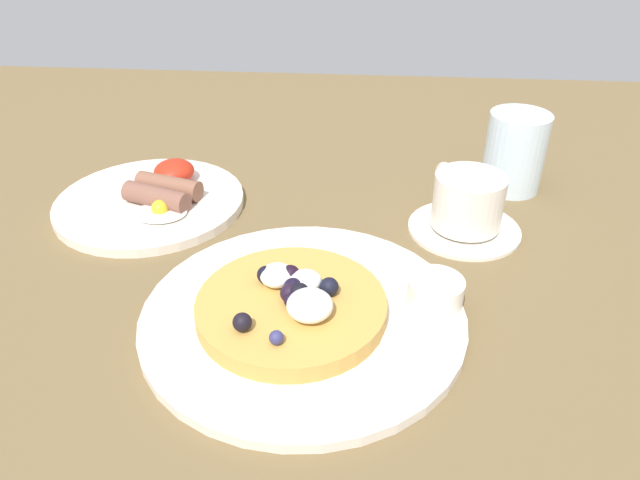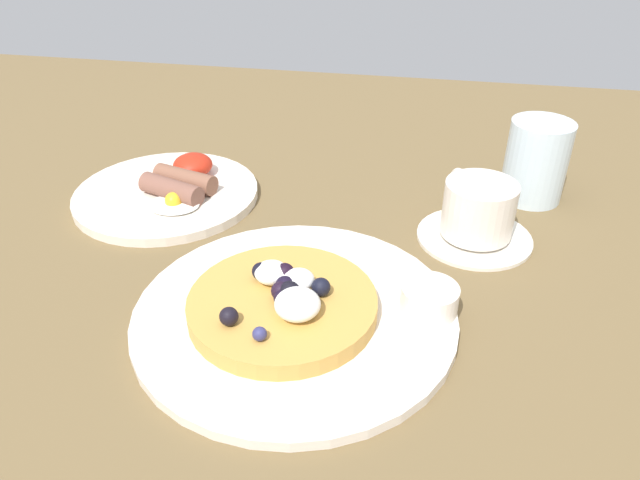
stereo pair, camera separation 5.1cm
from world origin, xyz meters
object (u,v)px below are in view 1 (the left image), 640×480
pancake_plate (303,315)px  breakfast_plate (150,202)px  syrup_ramekin (435,291)px  water_glass (515,152)px  coffee_saucer (464,227)px  coffee_cup (467,199)px

pancake_plate → breakfast_plate: breakfast_plate is taller
syrup_ramekin → breakfast_plate: (-32.42, 17.15, -1.75)cm
water_glass → coffee_saucer: bearing=-121.9°
coffee_saucer → water_glass: size_ratio=1.28×
syrup_ramekin → coffee_saucer: (4.59, 14.63, -1.88)cm
pancake_plate → syrup_ramekin: syrup_ramekin is taller
pancake_plate → syrup_ramekin: (11.85, 2.16, 1.81)cm
syrup_ramekin → pancake_plate: bearing=-169.7°
syrup_ramekin → breakfast_plate: 36.72cm
coffee_saucer → water_glass: (6.94, 11.17, 4.46)cm
pancake_plate → coffee_saucer: bearing=45.6°
coffee_saucer → breakfast_plate: bearing=176.1°
pancake_plate → water_glass: size_ratio=2.99×
breakfast_plate → water_glass: water_glass is taller
coffee_saucer → pancake_plate: bearing=-134.4°
coffee_cup → water_glass: bearing=57.5°
coffee_saucer → coffee_cup: bearing=115.5°
syrup_ramekin → water_glass: size_ratio=0.53×
pancake_plate → water_glass: 36.71cm
syrup_ramekin → coffee_cup: 15.54cm
water_glass → pancake_plate: bearing=-129.9°
pancake_plate → coffee_saucer: (16.44, 16.79, -0.07)cm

